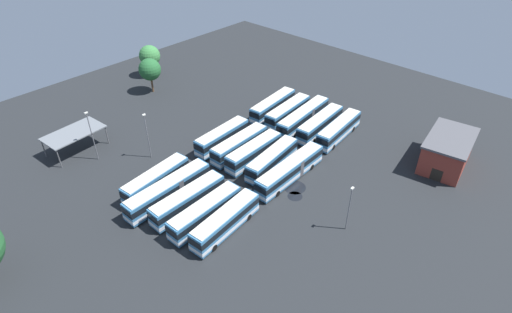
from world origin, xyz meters
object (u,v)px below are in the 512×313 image
object	(u,v)px
bus_row1_slot2	(254,152)
lamp_post_mid_lot	(349,207)
bus_row1_slot1	(239,145)
tree_north_edge	(150,56)
bus_row2_slot2	(188,200)
bus_row1_slot3	(272,160)
maintenance_shelter	(73,133)
tree_northwest	(150,70)
bus_row1_slot0	(222,137)
bus_row2_slot1	(169,190)
depot_building	(447,151)
bus_row2_slot4	(225,221)
bus_row2_slot0	(156,180)
lamp_post_by_building	(92,135)
bus_row0_slot1	(288,112)
lamp_post_far_corner	(147,134)
bus_row0_slot2	(303,117)
bus_row0_slot0	(273,106)
bus_row0_slot4	(339,130)
bus_row0_slot3	(320,124)
bus_row1_slot4	(290,170)
bus_row2_slot3	(205,212)

from	to	relation	value
bus_row1_slot2	lamp_post_mid_lot	distance (m)	21.39
bus_row1_slot1	tree_north_edge	xyz separation A→B (m)	(-9.47, -39.21, 3.23)
bus_row2_slot2	bus_row1_slot3	bearing A→B (deg)	170.97
tree_north_edge	maintenance_shelter	bearing A→B (deg)	30.36
bus_row1_slot1	tree_northwest	world-z (taller)	tree_northwest
bus_row1_slot0	bus_row1_slot2	xyz separation A→B (m)	(-0.39, 7.52, 0.00)
bus_row2_slot1	tree_north_edge	xyz separation A→B (m)	(-25.76, -40.00, 3.23)
depot_building	bus_row2_slot4	bearing A→B (deg)	-24.12
bus_row1_slot1	bus_row2_slot0	distance (m)	16.32
lamp_post_by_building	bus_row2_slot0	bearing A→B (deg)	98.17
bus_row0_slot1	lamp_post_mid_lot	xyz separation A→B (m)	(18.42, 25.59, 2.38)
maintenance_shelter	bus_row1_slot3	bearing A→B (deg)	123.42
bus_row2_slot4	lamp_post_far_corner	bearing A→B (deg)	-99.04
bus_row0_slot2	depot_building	size ratio (longest dim) A/B	1.23
bus_row1_slot2	lamp_post_mid_lot	size ratio (longest dim) A/B	1.59
bus_row2_slot0	bus_row2_slot4	distance (m)	14.75
bus_row1_slot0	tree_north_edge	xyz separation A→B (m)	(-9.79, -35.12, 3.23)
lamp_post_mid_lot	bus_row0_slot0	bearing A→B (deg)	-121.91
lamp_post_by_building	bus_row1_slot1	bearing A→B (deg)	136.67
tree_northwest	bus_row0_slot1	bearing A→B (deg)	109.38
bus_row0_slot0	bus_row1_slot0	distance (m)	15.44
bus_row0_slot4	lamp_post_by_building	xyz separation A→B (m)	(34.48, -27.35, 3.30)
bus_row0_slot4	bus_row1_slot0	distance (m)	21.91
bus_row0_slot2	bus_row1_slot2	xyz separation A→B (m)	(15.55, 1.02, -0.00)
bus_row0_slot3	bus_row2_slot2	distance (m)	31.38
bus_row0_slot1	depot_building	size ratio (longest dim) A/B	1.02
bus_row0_slot3	tree_north_edge	xyz separation A→B (m)	(6.12, -45.59, 3.23)
bus_row0_slot4	depot_building	xyz separation A→B (m)	(-5.18, 18.24, 0.98)
bus_row1_slot1	depot_building	bearing A→B (deg)	127.05
bus_row1_slot4	bus_row1_slot1	bearing A→B (deg)	-88.63
bus_row1_slot0	bus_row1_slot1	xyz separation A→B (m)	(-0.32, 4.09, 0.00)
bus_row0_slot3	lamp_post_far_corner	bearing A→B (deg)	-32.37
bus_row0_slot2	bus_row2_slot0	size ratio (longest dim) A/B	1.24
bus_row1_slot1	bus_row2_slot4	bearing A→B (deg)	38.59
bus_row2_slot0	bus_row2_slot2	distance (m)	7.34
bus_row1_slot2	bus_row0_slot2	bearing A→B (deg)	-176.26
bus_row0_slot0	bus_row0_slot1	xyz separation A→B (m)	(-0.04, 3.93, -0.00)
bus_row1_slot0	tree_northwest	bearing A→B (deg)	-99.46
bus_row1_slot1	depot_building	xyz separation A→B (m)	(-21.47, 28.44, 0.98)
bus_row0_slot0	bus_row1_slot1	bearing A→B (deg)	18.69
bus_row1_slot0	lamp_post_far_corner	distance (m)	13.33
bus_row1_slot4	bus_row1_slot3	bearing A→B (deg)	-92.81
bus_row0_slot1	lamp_post_by_building	world-z (taller)	lamp_post_by_building
bus_row0_slot2	depot_building	bearing A→B (deg)	102.67
bus_row2_slot3	bus_row2_slot1	bearing A→B (deg)	-86.43
bus_row2_slot3	maintenance_shelter	xyz separation A→B (m)	(3.32, -31.05, 1.78)
lamp_post_by_building	lamp_post_mid_lot	bearing A→B (deg)	109.70
bus_row2_slot0	bus_row1_slot2	bearing A→B (deg)	159.38
bus_row0_slot2	tree_northwest	distance (m)	36.29
bus_row2_slot4	lamp_post_by_building	distance (m)	29.56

